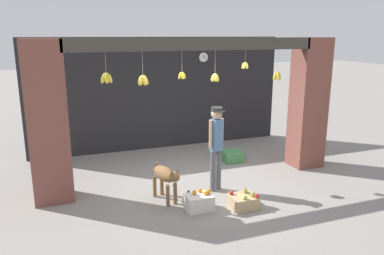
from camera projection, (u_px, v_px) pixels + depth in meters
name	position (u px, v px, depth m)	size (l,w,h in m)	color
ground_plane	(199.00, 185.00, 7.83)	(60.00, 60.00, 0.00)	gray
shop_back_wall	(160.00, 94.00, 10.14)	(6.97, 0.12, 3.00)	#232326
shop_pillar_left	(48.00, 123.00, 6.79)	(0.70, 0.60, 3.00)	brown
shop_pillar_right	(308.00, 104.00, 8.68)	(0.70, 0.60, 3.00)	brown
storefront_awning	(197.00, 46.00, 7.25)	(5.07, 0.33, 0.90)	#3D3833
dog	(166.00, 176.00, 6.96)	(0.41, 0.95, 0.72)	brown
shopkeeper	(216.00, 142.00, 7.34)	(0.33, 0.30, 1.71)	#56565B
fruit_crate_oranges	(199.00, 202.00, 6.68)	(0.47, 0.34, 0.36)	silver
fruit_crate_apples	(243.00, 201.00, 6.79)	(0.46, 0.43, 0.30)	tan
produce_box_green	(232.00, 156.00, 9.23)	(0.46, 0.42, 0.27)	#42844C
water_bottle	(189.00, 197.00, 6.97)	(0.07, 0.07, 0.24)	#38934C
wall_clock	(203.00, 57.00, 10.24)	(0.27, 0.03, 0.27)	black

